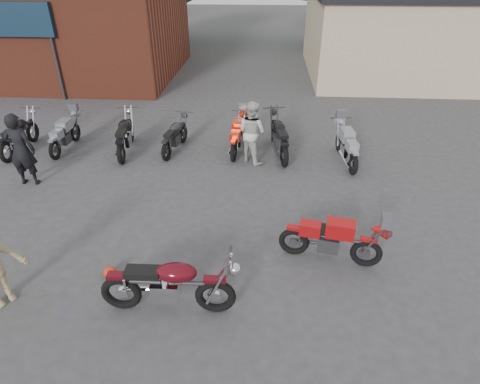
# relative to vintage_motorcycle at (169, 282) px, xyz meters

# --- Properties ---
(ground) EXTENTS (90.00, 90.00, 0.00)m
(ground) POSITION_rel_vintage_motorcycle_xyz_m (-0.01, 0.81, -0.62)
(ground) COLOR #39393B
(brick_building) EXTENTS (12.00, 8.00, 4.00)m
(brick_building) POSITION_rel_vintage_motorcycle_xyz_m (-9.01, 14.81, 1.38)
(brick_building) COLOR brown
(brick_building) RESTS_ON ground
(stucco_building) EXTENTS (10.00, 8.00, 3.50)m
(stucco_building) POSITION_rel_vintage_motorcycle_xyz_m (8.49, 15.81, 1.13)
(stucco_building) COLOR tan
(stucco_building) RESTS_ON ground
(vintage_motorcycle) EXTENTS (2.14, 0.74, 1.23)m
(vintage_motorcycle) POSITION_rel_vintage_motorcycle_xyz_m (0.00, 0.00, 0.00)
(vintage_motorcycle) COLOR #500A13
(vintage_motorcycle) RESTS_ON ground
(sportbike) EXTENTS (1.95, 0.96, 1.08)m
(sportbike) POSITION_rel_vintage_motorcycle_xyz_m (2.76, 1.44, -0.08)
(sportbike) COLOR #AC0E11
(sportbike) RESTS_ON ground
(helmet) EXTENTS (0.29, 0.29, 0.22)m
(helmet) POSITION_rel_vintage_motorcycle_xyz_m (-1.30, 0.69, -0.51)
(helmet) COLOR red
(helmet) RESTS_ON ground
(person_dark) EXTENTS (0.71, 0.48, 1.88)m
(person_dark) POSITION_rel_vintage_motorcycle_xyz_m (-4.56, 3.97, 0.32)
(person_dark) COLOR black
(person_dark) RESTS_ON ground
(person_light) EXTENTS (1.07, 1.05, 1.74)m
(person_light) POSITION_rel_vintage_motorcycle_xyz_m (1.08, 5.65, 0.26)
(person_light) COLOR beige
(person_light) RESTS_ON ground
(row_bike_0) EXTENTS (0.69, 2.01, 1.16)m
(row_bike_0) POSITION_rel_vintage_motorcycle_xyz_m (-5.78, 5.86, -0.04)
(row_bike_0) COLOR black
(row_bike_0) RESTS_ON ground
(row_bike_1) EXTENTS (0.63, 1.82, 1.05)m
(row_bike_1) POSITION_rel_vintage_motorcycle_xyz_m (-4.50, 6.06, -0.09)
(row_bike_1) COLOR gray
(row_bike_1) RESTS_ON ground
(row_bike_2) EXTENTS (0.95, 2.14, 1.20)m
(row_bike_2) POSITION_rel_vintage_motorcycle_xyz_m (-2.64, 5.99, -0.02)
(row_bike_2) COLOR black
(row_bike_2) RESTS_ON ground
(row_bike_3) EXTENTS (0.89, 1.88, 1.04)m
(row_bike_3) POSITION_rel_vintage_motorcycle_xyz_m (-1.22, 6.19, -0.09)
(row_bike_3) COLOR #242426
(row_bike_3) RESTS_ON ground
(row_bike_4) EXTENTS (0.78, 1.91, 1.08)m
(row_bike_4) POSITION_rel_vintage_motorcycle_xyz_m (0.63, 6.29, -0.08)
(row_bike_4) COLOR #AE260E
(row_bike_4) RESTS_ON ground
(row_bike_5) EXTENTS (1.05, 2.21, 1.23)m
(row_bike_5) POSITION_rel_vintage_motorcycle_xyz_m (1.84, 6.14, -0.00)
(row_bike_5) COLOR black
(row_bike_5) RESTS_ON ground
(row_bike_6) EXTENTS (0.84, 1.98, 1.12)m
(row_bike_6) POSITION_rel_vintage_motorcycle_xyz_m (3.71, 5.75, -0.06)
(row_bike_6) COLOR #9698A3
(row_bike_6) RESTS_ON ground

